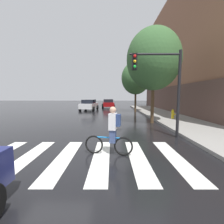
{
  "coord_description": "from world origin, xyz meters",
  "views": [
    {
      "loc": [
        2.03,
        -4.98,
        2.06
      ],
      "look_at": [
        2.03,
        2.98,
        1.22
      ],
      "focal_mm": 25.05,
      "sensor_mm": 36.0,
      "label": 1
    }
  ],
  "objects_px": {
    "fire_hydrant": "(173,114)",
    "street_tree_near": "(154,59)",
    "street_tree_mid": "(136,78)",
    "sedan_far": "(108,103)",
    "traffic_light_near": "(162,79)",
    "sedan_mid": "(89,105)",
    "cyclist": "(112,131)"
  },
  "relations": [
    {
      "from": "sedan_far",
      "to": "cyclist",
      "type": "xyz_separation_m",
      "value": [
        0.67,
        -20.96,
        0.08
      ]
    },
    {
      "from": "traffic_light_near",
      "to": "fire_hydrant",
      "type": "xyz_separation_m",
      "value": [
        2.64,
        5.26,
        -2.33
      ]
    },
    {
      "from": "sedan_far",
      "to": "street_tree_near",
      "type": "bearing_deg",
      "value": -75.85
    },
    {
      "from": "sedan_far",
      "to": "cyclist",
      "type": "distance_m",
      "value": 20.97
    },
    {
      "from": "traffic_light_near",
      "to": "street_tree_near",
      "type": "xyz_separation_m",
      "value": [
        0.62,
        4.04,
        1.81
      ]
    },
    {
      "from": "street_tree_near",
      "to": "street_tree_mid",
      "type": "height_order",
      "value": "street_tree_near"
    },
    {
      "from": "sedan_mid",
      "to": "street_tree_mid",
      "type": "xyz_separation_m",
      "value": [
        6.15,
        -2.34,
        3.44
      ]
    },
    {
      "from": "traffic_light_near",
      "to": "cyclist",
      "type": "bearing_deg",
      "value": -136.05
    },
    {
      "from": "street_tree_near",
      "to": "cyclist",
      "type": "bearing_deg",
      "value": -115.38
    },
    {
      "from": "street_tree_mid",
      "to": "sedan_far",
      "type": "bearing_deg",
      "value": 118.45
    },
    {
      "from": "sedan_far",
      "to": "traffic_light_near",
      "type": "distance_m",
      "value": 19.02
    },
    {
      "from": "sedan_far",
      "to": "street_tree_near",
      "type": "height_order",
      "value": "street_tree_near"
    },
    {
      "from": "street_tree_near",
      "to": "street_tree_mid",
      "type": "distance_m",
      "value": 7.97
    },
    {
      "from": "fire_hydrant",
      "to": "sedan_mid",
      "type": "bearing_deg",
      "value": 132.27
    },
    {
      "from": "sedan_mid",
      "to": "street_tree_near",
      "type": "xyz_separation_m",
      "value": [
        6.23,
        -10.3,
        3.89
      ]
    },
    {
      "from": "sedan_mid",
      "to": "sedan_far",
      "type": "bearing_deg",
      "value": 59.39
    },
    {
      "from": "traffic_light_near",
      "to": "street_tree_near",
      "type": "distance_m",
      "value": 4.47
    },
    {
      "from": "sedan_mid",
      "to": "street_tree_near",
      "type": "relative_size",
      "value": 0.65
    },
    {
      "from": "fire_hydrant",
      "to": "street_tree_near",
      "type": "distance_m",
      "value": 4.77
    },
    {
      "from": "street_tree_mid",
      "to": "fire_hydrant",
      "type": "bearing_deg",
      "value": -72.65
    },
    {
      "from": "cyclist",
      "to": "street_tree_near",
      "type": "relative_size",
      "value": 0.24
    },
    {
      "from": "fire_hydrant",
      "to": "cyclist",
      "type": "bearing_deg",
      "value": -123.66
    },
    {
      "from": "cyclist",
      "to": "traffic_light_near",
      "type": "height_order",
      "value": "traffic_light_near"
    },
    {
      "from": "fire_hydrant",
      "to": "street_tree_mid",
      "type": "xyz_separation_m",
      "value": [
        -2.11,
        6.74,
        3.68
      ]
    },
    {
      "from": "sedan_mid",
      "to": "street_tree_mid",
      "type": "bearing_deg",
      "value": -20.85
    },
    {
      "from": "traffic_light_near",
      "to": "street_tree_near",
      "type": "relative_size",
      "value": 0.61
    },
    {
      "from": "cyclist",
      "to": "street_tree_near",
      "type": "bearing_deg",
      "value": 64.62
    },
    {
      "from": "cyclist",
      "to": "fire_hydrant",
      "type": "height_order",
      "value": "cyclist"
    },
    {
      "from": "sedan_mid",
      "to": "fire_hydrant",
      "type": "bearing_deg",
      "value": -47.73
    },
    {
      "from": "street_tree_mid",
      "to": "sedan_mid",
      "type": "bearing_deg",
      "value": 159.15
    },
    {
      "from": "fire_hydrant",
      "to": "street_tree_near",
      "type": "bearing_deg",
      "value": -148.96
    },
    {
      "from": "sedan_far",
      "to": "fire_hydrant",
      "type": "height_order",
      "value": "sedan_far"
    }
  ]
}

